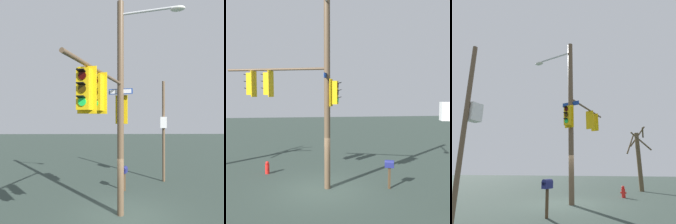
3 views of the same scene
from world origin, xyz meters
The scene contains 6 objects.
ground_plane centered at (0.00, 0.00, 0.00)m, with size 80.00×80.00×0.00m, color #2F3C35.
main_signal_pole_assembly centered at (0.39, 0.60, 5.07)m, with size 4.26×5.62×9.49m.
secondary_pole_assembly centered at (-2.87, -4.81, 3.58)m, with size 0.51×0.71×6.68m.
fire_hydrant centered at (3.01, 3.03, 0.34)m, with size 0.38×0.24×0.73m.
mailbox centered at (-0.17, -3.21, 1.11)m, with size 0.39×0.50×1.41m.
bare_tree_behind_pole centered at (4.69, 7.10, 2.71)m, with size 2.03×2.04×5.48m.
Camera 3 is at (2.31, -11.17, 1.82)m, focal length 31.86 mm.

